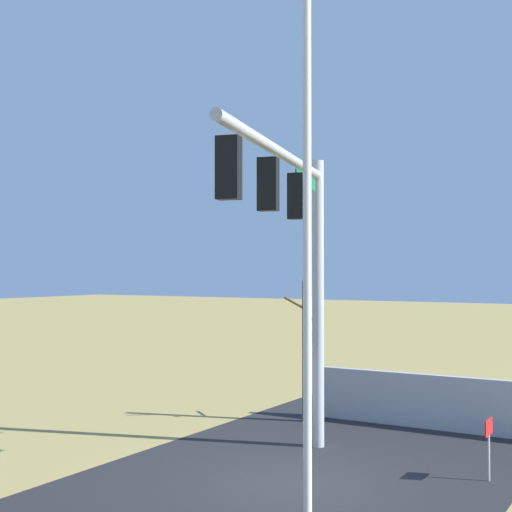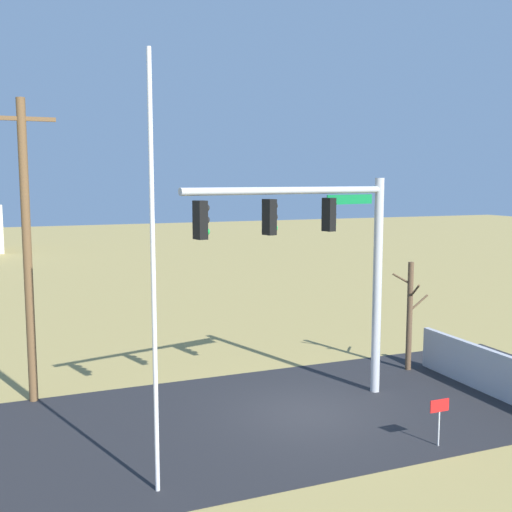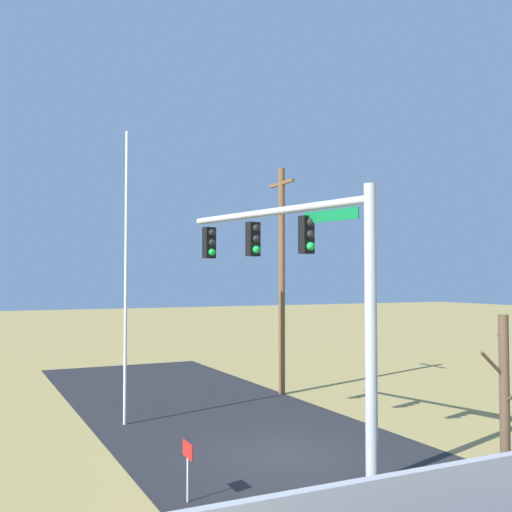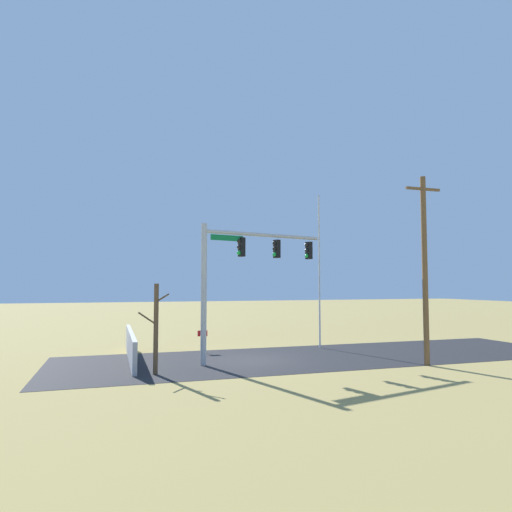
{
  "view_description": "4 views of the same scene",
  "coord_description": "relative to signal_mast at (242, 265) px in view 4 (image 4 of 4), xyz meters",
  "views": [
    {
      "loc": [
        -12.33,
        -6.59,
        4.13
      ],
      "look_at": [
        -1.53,
        -0.16,
        4.4
      ],
      "focal_mm": 49.9,
      "sensor_mm": 36.0,
      "label": 1
    },
    {
      "loc": [
        -7.78,
        -15.41,
        6.66
      ],
      "look_at": [
        -1.5,
        0.17,
        4.6
      ],
      "focal_mm": 43.28,
      "sensor_mm": 36.0,
      "label": 2
    },
    {
      "loc": [
        13.84,
        -7.53,
        4.56
      ],
      "look_at": [
        -0.58,
        -0.52,
        5.19
      ],
      "focal_mm": 42.09,
      "sensor_mm": 36.0,
      "label": 3
    },
    {
      "loc": [
        6.97,
        21.81,
        3.8
      ],
      "look_at": [
        -0.14,
        -0.3,
        5.29
      ],
      "focal_mm": 31.43,
      "sensor_mm": 36.0,
      "label": 4
    }
  ],
  "objects": [
    {
      "name": "open_sign",
      "position": [
        1.25,
        -3.59,
        -3.9
      ],
      "size": [
        0.56,
        0.04,
        1.22
      ],
      "color": "silver",
      "rests_on": "ground_plane"
    },
    {
      "name": "retaining_fence",
      "position": [
        5.21,
        -2.19,
        -4.1
      ],
      "size": [
        0.2,
        8.69,
        1.42
      ],
      "primitive_type": "cube",
      "color": "#A8A8AD",
      "rests_on": "ground_plane"
    },
    {
      "name": "ground_plane",
      "position": [
        -0.79,
        -0.24,
        -4.81
      ],
      "size": [
        160.0,
        160.0,
        0.0
      ],
      "primitive_type": "plane",
      "color": "#9E894C"
    },
    {
      "name": "bare_tree",
      "position": [
        4.36,
        1.99,
        -2.82
      ],
      "size": [
        1.27,
        1.02,
        3.85
      ],
      "color": "brown",
      "rests_on": "ground_plane"
    },
    {
      "name": "flagpole",
      "position": [
        -5.83,
        -3.17,
        -0.16
      ],
      "size": [
        0.1,
        0.1,
        9.3
      ],
      "primitive_type": "cylinder",
      "color": "silver",
      "rests_on": "ground_plane"
    },
    {
      "name": "road_surface",
      "position": [
        -4.79,
        -0.24,
        -4.8
      ],
      "size": [
        28.0,
        8.0,
        0.01
      ],
      "primitive_type": "cube",
      "color": "#232326",
      "rests_on": "ground_plane"
    },
    {
      "name": "sidewalk_corner",
      "position": [
        3.01,
        0.48,
        -4.8
      ],
      "size": [
        6.0,
        6.0,
        0.01
      ],
      "primitive_type": "cube",
      "color": "#B7B5AD",
      "rests_on": "ground_plane"
    },
    {
      "name": "utility_pole",
      "position": [
        -8.08,
        3.66,
        -0.12
      ],
      "size": [
        1.9,
        0.26,
        9.03
      ],
      "color": "brown",
      "rests_on": "ground_plane"
    },
    {
      "name": "signal_mast",
      "position": [
        0.0,
        0.0,
        0.0
      ],
      "size": [
        6.86,
        1.85,
        6.74
      ],
      "color": "#B2B5BA",
      "rests_on": "ground_plane"
    }
  ]
}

